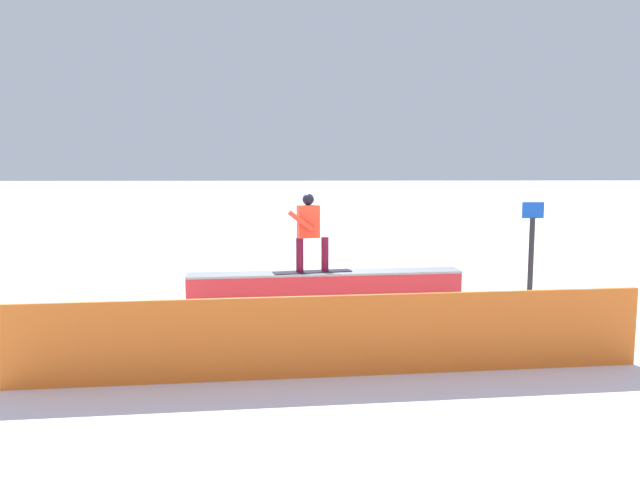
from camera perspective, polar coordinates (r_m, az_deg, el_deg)
ground_plane at (r=12.75m, az=0.47°, el=-5.83°), size 120.00×120.00×0.00m
grind_box at (r=12.69m, az=0.47°, el=-4.45°), size 5.26×1.08×0.70m
snowboarder at (r=12.45m, az=-0.93°, el=0.87°), size 1.52×0.63×1.50m
safety_fence at (r=8.79m, az=1.21°, el=-8.29°), size 8.43×0.93×1.09m
trail_marker at (r=12.97m, az=17.72°, el=-1.06°), size 0.40×0.10×2.04m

